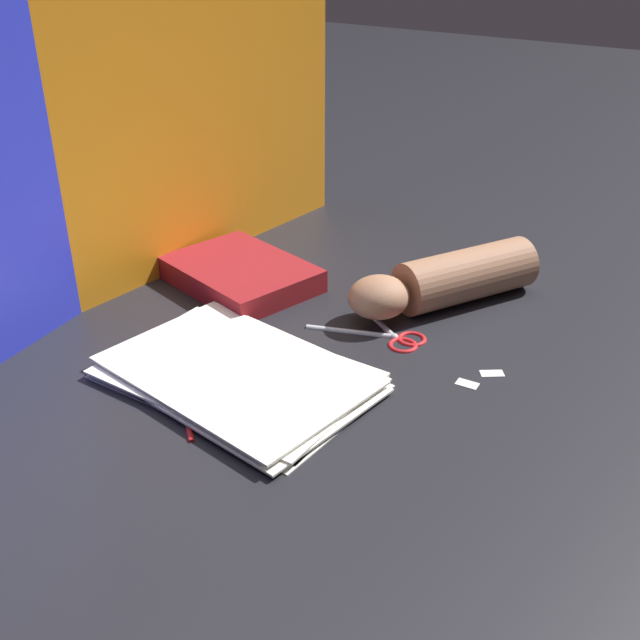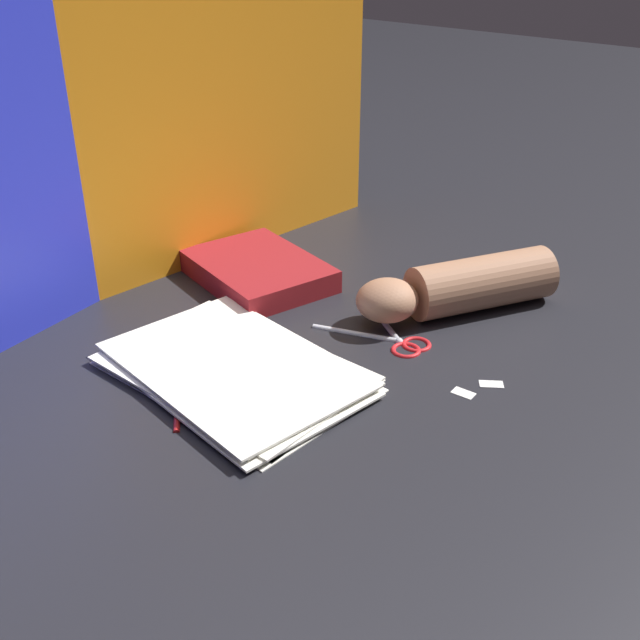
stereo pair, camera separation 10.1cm
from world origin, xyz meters
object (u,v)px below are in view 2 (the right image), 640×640
(book_closed, at_px, (258,271))
(scissors, at_px, (393,336))
(paper_stack, at_px, (235,369))
(hand_forearm, at_px, (459,287))

(book_closed, bearing_deg, scissors, -90.88)
(paper_stack, relative_size, hand_forearm, 1.12)
(book_closed, distance_m, hand_forearm, 0.34)
(book_closed, xyz_separation_m, scissors, (-0.00, -0.29, -0.01))
(paper_stack, relative_size, scissors, 2.12)
(paper_stack, relative_size, book_closed, 1.37)
(scissors, distance_m, hand_forearm, 0.14)
(paper_stack, distance_m, book_closed, 0.29)
(paper_stack, height_order, book_closed, book_closed)
(hand_forearm, bearing_deg, paper_stack, 161.46)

